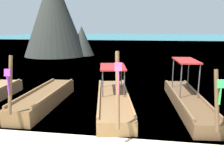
# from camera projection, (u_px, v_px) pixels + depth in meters

# --- Properties ---
(sea_water) EXTENTS (120.00, 120.00, 0.00)m
(sea_water) POSITION_uv_depth(u_px,v_px,m) (146.00, 40.00, 65.40)
(sea_water) COLOR #147A89
(sea_water) RESTS_ON ground
(longtail_boat_violet_ribbon) EXTENTS (1.20, 5.46, 2.52)m
(longtail_boat_violet_ribbon) POSITION_uv_depth(u_px,v_px,m) (45.00, 98.00, 10.72)
(longtail_boat_violet_ribbon) COLOR brown
(longtail_boat_violet_ribbon) RESTS_ON ground
(longtail_boat_pink_ribbon) EXTENTS (2.44, 6.60, 2.72)m
(longtail_boat_pink_ribbon) POSITION_uv_depth(u_px,v_px,m) (113.00, 100.00, 10.54)
(longtail_boat_pink_ribbon) COLOR brown
(longtail_boat_pink_ribbon) RESTS_ON ground
(longtail_boat_green_ribbon) EXTENTS (1.62, 6.76, 2.22)m
(longtail_boat_green_ribbon) POSITION_uv_depth(u_px,v_px,m) (188.00, 101.00, 10.41)
(longtail_boat_green_ribbon) COLOR brown
(longtail_boat_green_ribbon) RESTS_ON ground
(karst_rock) EXTENTS (8.30, 7.44, 9.84)m
(karst_rock) POSITION_uv_depth(u_px,v_px,m) (56.00, 15.00, 28.69)
(karst_rock) COLOR #2D302B
(karst_rock) RESTS_ON ground
(mooring_buoy_near) EXTENTS (0.55, 0.55, 0.55)m
(mooring_buoy_near) POSITION_uv_depth(u_px,v_px,m) (122.00, 68.00, 19.18)
(mooring_buoy_near) COLOR red
(mooring_buoy_near) RESTS_ON sea_water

